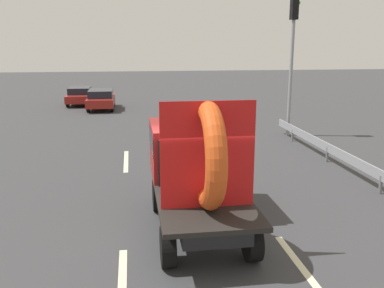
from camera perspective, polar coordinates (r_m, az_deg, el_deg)
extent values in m
plane|color=#38383A|center=(10.17, 0.56, -11.50)|extent=(120.00, 120.00, 0.00)
cylinder|color=black|center=(11.18, -4.58, -6.92)|extent=(0.28, 0.82, 0.82)
cylinder|color=black|center=(11.40, 4.03, -6.50)|extent=(0.28, 0.82, 0.82)
cylinder|color=black|center=(8.51, -3.28, -13.68)|extent=(0.28, 0.82, 0.82)
cylinder|color=black|center=(8.80, 8.11, -12.85)|extent=(0.28, 0.82, 0.82)
cube|color=black|center=(9.89, 0.83, -7.10)|extent=(1.30, 4.76, 0.25)
cube|color=maroon|center=(10.90, -0.24, -0.74)|extent=(2.00, 2.12, 1.35)
cube|color=black|center=(10.78, -0.21, 0.73)|extent=(2.02, 2.02, 0.44)
cube|color=black|center=(8.85, 1.92, -8.41)|extent=(2.00, 2.64, 0.10)
cube|color=black|center=(9.84, 0.65, -2.44)|extent=(1.80, 0.08, 1.10)
torus|color=#D84C19|center=(8.35, 2.16, -1.54)|extent=(0.41, 2.17, 2.17)
cube|color=red|center=(8.35, 2.16, -1.54)|extent=(1.90, 0.03, 2.17)
cylinder|color=black|center=(30.40, -13.39, 5.50)|extent=(0.21, 0.61, 0.61)
cylinder|color=black|center=(30.30, -10.57, 5.62)|extent=(0.21, 0.61, 0.61)
cylinder|color=black|center=(27.87, -13.84, 4.79)|extent=(0.21, 0.61, 0.61)
cylinder|color=black|center=(27.76, -10.77, 4.91)|extent=(0.21, 0.61, 0.61)
cube|color=maroon|center=(29.04, -12.16, 5.74)|extent=(1.72, 4.01, 0.53)
cube|color=black|center=(28.88, -12.22, 6.70)|extent=(1.55, 2.25, 0.48)
cylinder|color=gray|center=(20.43, 13.17, 8.52)|extent=(0.16, 0.16, 5.35)
cube|color=black|center=(20.43, 13.65, 17.28)|extent=(0.30, 0.36, 0.90)
sphere|color=#19D833|center=(20.51, 14.16, 18.02)|extent=(0.20, 0.20, 0.20)
cube|color=gray|center=(14.88, 20.74, -2.02)|extent=(0.06, 13.85, 0.32)
cylinder|color=slate|center=(13.54, 24.13, -5.03)|extent=(0.10, 0.10, 0.55)
cylinder|color=slate|center=(16.43, 17.79, -1.38)|extent=(0.10, 0.10, 0.55)
cylinder|color=slate|center=(19.51, 13.42, 1.17)|extent=(0.10, 0.10, 0.55)
cube|color=beige|center=(8.16, -9.41, -18.39)|extent=(0.16, 2.75, 0.01)
cube|color=beige|center=(16.01, -8.89, -2.27)|extent=(0.16, 2.96, 0.01)
cube|color=beige|center=(8.86, 14.69, -15.95)|extent=(0.16, 2.78, 0.01)
cube|color=beige|center=(16.53, 3.26, -1.64)|extent=(0.16, 2.29, 0.01)
cylinder|color=black|center=(30.35, -13.79, 5.44)|extent=(0.20, 0.58, 0.58)
cylinder|color=black|center=(30.52, -16.45, 5.32)|extent=(0.20, 0.58, 0.58)
cylinder|color=black|center=(32.77, -13.40, 6.02)|extent=(0.20, 0.58, 0.58)
cylinder|color=black|center=(32.92, -15.87, 5.91)|extent=(0.20, 0.58, 0.58)
cube|color=maroon|center=(31.60, -14.90, 6.14)|extent=(1.64, 3.82, 0.50)
cube|color=black|center=(31.64, -14.93, 7.01)|extent=(1.47, 2.14, 0.45)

